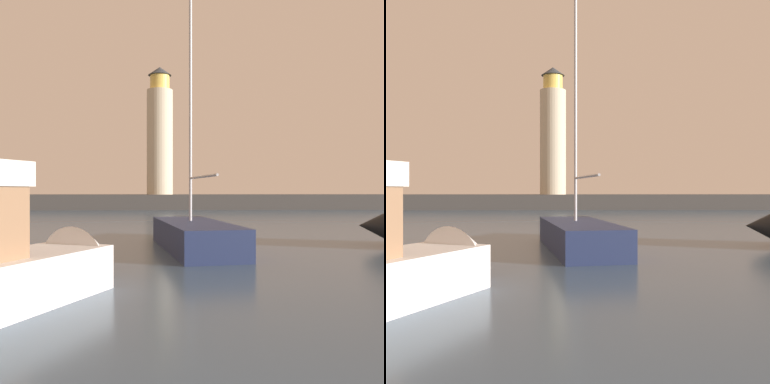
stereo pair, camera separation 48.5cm
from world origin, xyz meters
The scene contains 5 objects.
ground_plane centered at (0.00, 27.62, 0.00)m, with size 220.00×220.00×0.00m, color #384C60.
breakwater centered at (0.00, 55.24, 0.91)m, with size 67.85×6.16×1.82m, color #423F3D.
lighthouse centered at (-2.28, 55.24, 9.25)m, with size 3.20×3.20×15.69m.
motorboat_1 centered at (-3.94, 7.90, 0.85)m, with size 4.49×6.86×3.20m.
sailboat_moored centered at (0.03, 16.25, 0.58)m, with size 3.48×7.95×10.68m.
Camera 2 is at (-0.39, -1.68, 2.31)m, focal length 43.19 mm.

